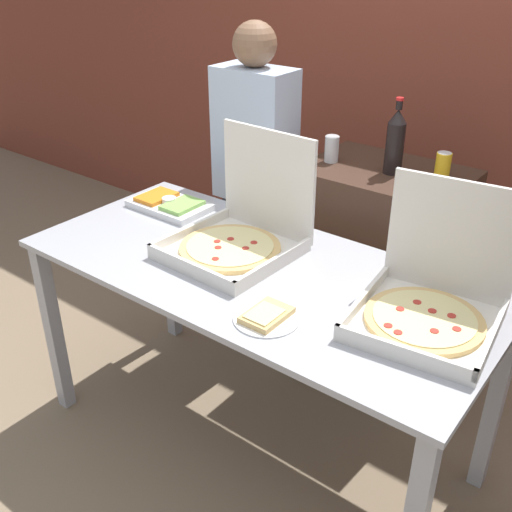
{
  "coord_description": "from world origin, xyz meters",
  "views": [
    {
      "loc": [
        1.23,
        -1.59,
        2.04
      ],
      "look_at": [
        0.0,
        0.0,
        0.95
      ],
      "focal_mm": 42.0,
      "sensor_mm": 36.0,
      "label": 1
    }
  ],
  "objects_px": {
    "veggie_tray": "(169,204)",
    "soda_can_colored": "(443,166)",
    "soda_bottle": "(395,141)",
    "pizza_box_near_right": "(240,231)",
    "soda_can_silver": "(332,149)",
    "paper_plate_front_right": "(266,316)",
    "person_guest_plaid": "(255,184)",
    "pizza_box_far_left": "(431,299)"
  },
  "relations": [
    {
      "from": "paper_plate_front_right",
      "to": "person_guest_plaid",
      "type": "height_order",
      "value": "person_guest_plaid"
    },
    {
      "from": "pizza_box_near_right",
      "to": "pizza_box_far_left",
      "type": "relative_size",
      "value": 0.99
    },
    {
      "from": "pizza_box_far_left",
      "to": "veggie_tray",
      "type": "relative_size",
      "value": 1.36
    },
    {
      "from": "pizza_box_far_left",
      "to": "paper_plate_front_right",
      "type": "relative_size",
      "value": 2.21
    },
    {
      "from": "soda_bottle",
      "to": "paper_plate_front_right",
      "type": "bearing_deg",
      "value": -85.45
    },
    {
      "from": "paper_plate_front_right",
      "to": "veggie_tray",
      "type": "xyz_separation_m",
      "value": [
        -0.91,
        0.46,
        0.01
      ]
    },
    {
      "from": "soda_bottle",
      "to": "pizza_box_near_right",
      "type": "bearing_deg",
      "value": -112.95
    },
    {
      "from": "paper_plate_front_right",
      "to": "person_guest_plaid",
      "type": "bearing_deg",
      "value": 129.44
    },
    {
      "from": "pizza_box_near_right",
      "to": "soda_can_colored",
      "type": "height_order",
      "value": "pizza_box_near_right"
    },
    {
      "from": "paper_plate_front_right",
      "to": "soda_bottle",
      "type": "xyz_separation_m",
      "value": [
        -0.08,
        1.05,
        0.32
      ]
    },
    {
      "from": "pizza_box_far_left",
      "to": "soda_bottle",
      "type": "xyz_separation_m",
      "value": [
        -0.51,
        0.72,
        0.26
      ]
    },
    {
      "from": "paper_plate_front_right",
      "to": "pizza_box_far_left",
      "type": "bearing_deg",
      "value": 37.69
    },
    {
      "from": "soda_can_silver",
      "to": "pizza_box_near_right",
      "type": "bearing_deg",
      "value": -90.53
    },
    {
      "from": "veggie_tray",
      "to": "soda_can_silver",
      "type": "relative_size",
      "value": 2.99
    },
    {
      "from": "pizza_box_far_left",
      "to": "veggie_tray",
      "type": "height_order",
      "value": "pizza_box_far_left"
    },
    {
      "from": "pizza_box_near_right",
      "to": "veggie_tray",
      "type": "relative_size",
      "value": 1.34
    },
    {
      "from": "pizza_box_near_right",
      "to": "paper_plate_front_right",
      "type": "height_order",
      "value": "pizza_box_near_right"
    },
    {
      "from": "soda_can_colored",
      "to": "person_guest_plaid",
      "type": "bearing_deg",
      "value": -172.23
    },
    {
      "from": "person_guest_plaid",
      "to": "soda_bottle",
      "type": "bearing_deg",
      "value": -173.94
    },
    {
      "from": "paper_plate_front_right",
      "to": "soda_can_colored",
      "type": "bearing_deg",
      "value": 83.51
    },
    {
      "from": "person_guest_plaid",
      "to": "pizza_box_far_left",
      "type": "bearing_deg",
      "value": 152.31
    },
    {
      "from": "veggie_tray",
      "to": "soda_can_silver",
      "type": "xyz_separation_m",
      "value": [
        0.53,
        0.56,
        0.23
      ]
    },
    {
      "from": "paper_plate_front_right",
      "to": "veggie_tray",
      "type": "bearing_deg",
      "value": 153.26
    },
    {
      "from": "paper_plate_front_right",
      "to": "person_guest_plaid",
      "type": "relative_size",
      "value": 0.13
    },
    {
      "from": "veggie_tray",
      "to": "pizza_box_near_right",
      "type": "bearing_deg",
      "value": -12.88
    },
    {
      "from": "pizza_box_far_left",
      "to": "soda_bottle",
      "type": "relative_size",
      "value": 1.49
    },
    {
      "from": "veggie_tray",
      "to": "soda_can_silver",
      "type": "distance_m",
      "value": 0.8
    },
    {
      "from": "pizza_box_near_right",
      "to": "soda_bottle",
      "type": "relative_size",
      "value": 1.47
    },
    {
      "from": "veggie_tray",
      "to": "person_guest_plaid",
      "type": "height_order",
      "value": "person_guest_plaid"
    },
    {
      "from": "pizza_box_far_left",
      "to": "veggie_tray",
      "type": "xyz_separation_m",
      "value": [
        -1.33,
        0.13,
        -0.06
      ]
    },
    {
      "from": "pizza_box_near_right",
      "to": "pizza_box_far_left",
      "type": "height_order",
      "value": "pizza_box_near_right"
    },
    {
      "from": "veggie_tray",
      "to": "soda_can_colored",
      "type": "height_order",
      "value": "soda_can_colored"
    },
    {
      "from": "paper_plate_front_right",
      "to": "soda_can_silver",
      "type": "relative_size",
      "value": 1.83
    },
    {
      "from": "pizza_box_near_right",
      "to": "person_guest_plaid",
      "type": "xyz_separation_m",
      "value": [
        -0.42,
        0.64,
        -0.1
      ]
    },
    {
      "from": "pizza_box_far_left",
      "to": "person_guest_plaid",
      "type": "distance_m",
      "value": 1.39
    },
    {
      "from": "paper_plate_front_right",
      "to": "soda_can_colored",
      "type": "xyz_separation_m",
      "value": [
        0.13,
        1.1,
        0.24
      ]
    },
    {
      "from": "veggie_tray",
      "to": "person_guest_plaid",
      "type": "distance_m",
      "value": 0.53
    },
    {
      "from": "soda_can_colored",
      "to": "paper_plate_front_right",
      "type": "bearing_deg",
      "value": -96.49
    },
    {
      "from": "soda_can_silver",
      "to": "person_guest_plaid",
      "type": "distance_m",
      "value": 0.5
    },
    {
      "from": "veggie_tray",
      "to": "paper_plate_front_right",
      "type": "bearing_deg",
      "value": -26.74
    },
    {
      "from": "soda_can_silver",
      "to": "pizza_box_far_left",
      "type": "bearing_deg",
      "value": -40.37
    },
    {
      "from": "pizza_box_near_right",
      "to": "person_guest_plaid",
      "type": "height_order",
      "value": "person_guest_plaid"
    }
  ]
}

